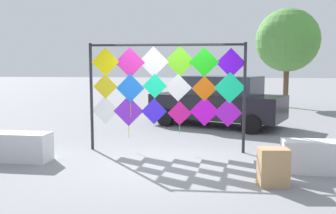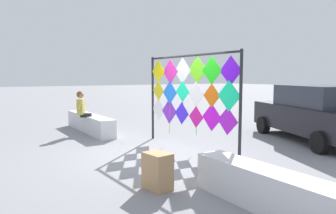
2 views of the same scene
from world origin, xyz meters
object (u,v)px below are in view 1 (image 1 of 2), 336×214
at_px(kite_display_rack, 167,84).
at_px(parked_car, 218,101).
at_px(tree_palm_like, 286,40).
at_px(cardboard_box_large, 273,167).

relative_size(kite_display_rack, parked_car, 0.78).
bearing_deg(tree_palm_like, cardboard_box_large, -100.42).
height_order(parked_car, tree_palm_like, tree_palm_like).
xyz_separation_m(kite_display_rack, cardboard_box_large, (2.12, -2.23, -1.26)).
distance_m(parked_car, tree_palm_like, 7.34).
bearing_deg(cardboard_box_large, tree_palm_like, 79.58).
distance_m(parked_car, cardboard_box_large, 6.20).
xyz_separation_m(parked_car, tree_palm_like, (3.19, 6.15, 2.43)).
bearing_deg(kite_display_rack, cardboard_box_large, -46.45).
bearing_deg(kite_display_rack, parked_car, 72.96).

